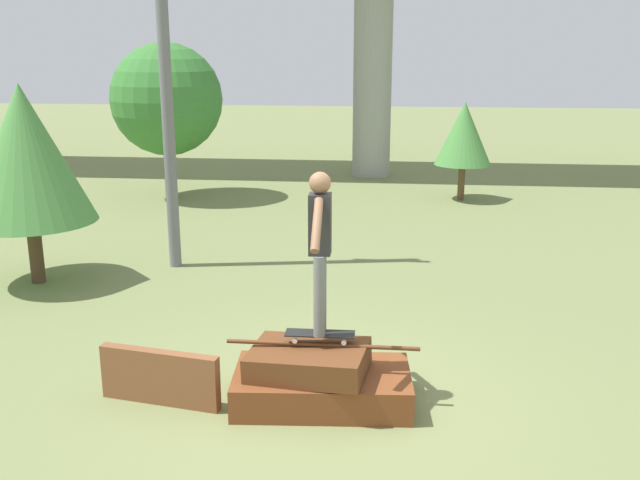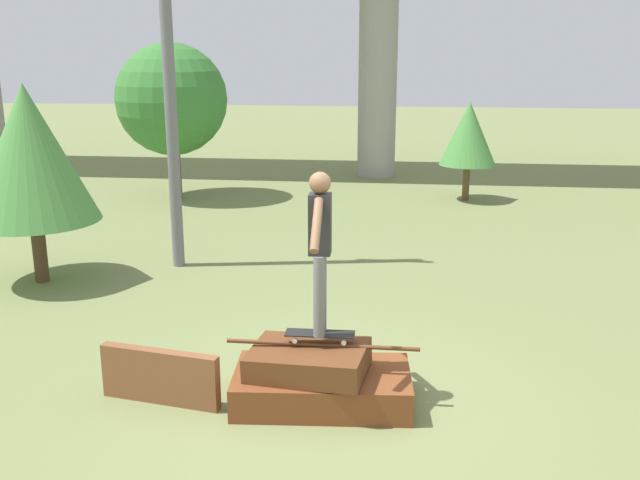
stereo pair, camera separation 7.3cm
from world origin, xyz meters
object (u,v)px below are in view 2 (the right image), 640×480
Objects in this scene: tree_behind_left at (29,154)px; tree_mid_back at (171,100)px; skater at (320,241)px; tree_behind_right at (469,134)px; utility_pole at (167,35)px; skateboard at (320,334)px.

tree_mid_back is at bearing 89.08° from tree_behind_left.
skater is 11.24m from tree_mid_back.
tree_behind_right is (2.38, 10.71, -0.12)m from skater.
utility_pole is at bearing -131.14° from tree_behind_right.
tree_behind_right is at bearing 44.83° from tree_behind_left.
tree_behind_right is (2.38, 10.71, 0.88)m from skateboard.
skateboard is at bearing -102.51° from tree_behind_right.
skater is 6.02m from tree_behind_left.
skater is 0.54× the size of tree_behind_left.
utility_pole reaches higher than skateboard.
tree_behind_right is at bearing 77.49° from skateboard.
tree_behind_left is at bearing 144.83° from skater.
skateboard is at bearing -56.77° from utility_pole.
skateboard is 6.27m from utility_pole.
skater reaches higher than skateboard.
skateboard is at bearing -64.63° from tree_mid_back.
skateboard is 11.34m from tree_mid_back.
tree_mid_back is at bearing -175.42° from tree_behind_right.
utility_pole is at bearing 29.86° from tree_behind_left.
skateboard is 0.10× the size of utility_pole.
tree_mid_back is (-1.82, 5.57, -1.41)m from utility_pole.
tree_mid_back is at bearing 115.37° from skater.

